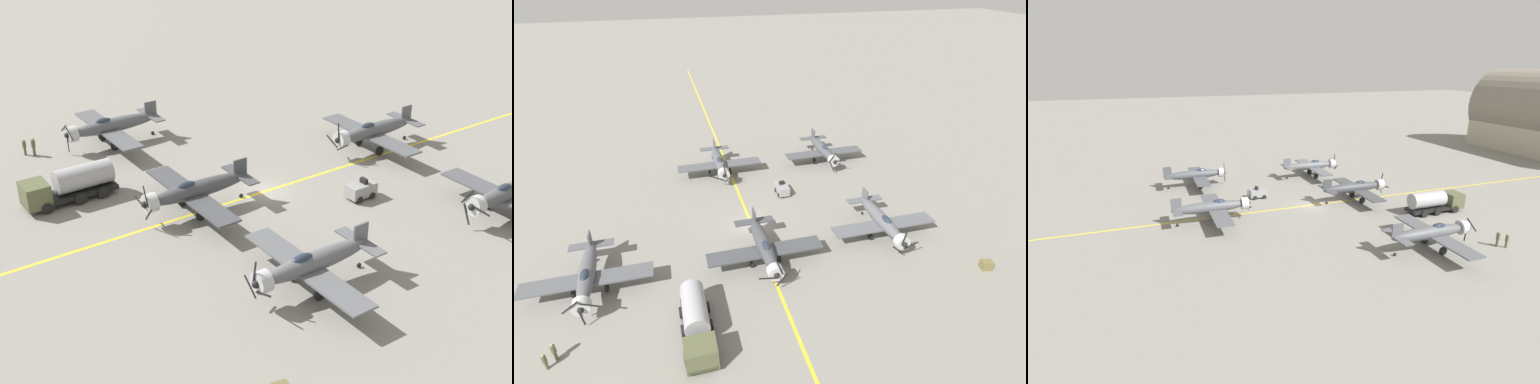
{
  "view_description": "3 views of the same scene",
  "coord_description": "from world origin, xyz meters",
  "views": [
    {
      "loc": [
        -45.44,
        32.25,
        28.37
      ],
      "look_at": [
        -2.54,
        2.54,
        1.8
      ],
      "focal_mm": 50.0,
      "sensor_mm": 36.0,
      "label": 1
    },
    {
      "loc": [
        8.42,
        38.29,
        27.58
      ],
      "look_at": [
        -3.1,
        -3.12,
        2.45
      ],
      "focal_mm": 28.0,
      "sensor_mm": 36.0,
      "label": 2
    },
    {
      "loc": [
        48.95,
        -21.86,
        19.32
      ],
      "look_at": [
        -2.16,
        -3.47,
        1.7
      ],
      "focal_mm": 28.0,
      "sensor_mm": 36.0,
      "label": 3
    }
  ],
  "objects": [
    {
      "name": "ground_crew_inspecting",
      "position": [
        19.24,
        13.79,
        0.99
      ],
      "size": [
        0.4,
        0.4,
        1.82
      ],
      "color": "#515638",
      "rests_on": "ground"
    },
    {
      "name": "fuel_tanker",
      "position": [
        8.11,
        14.52,
        1.51
      ],
      "size": [
        2.68,
        8.0,
        2.98
      ],
      "color": "black",
      "rests_on": "ground"
    },
    {
      "name": "airplane_near_center",
      "position": [
        1.53,
        -14.26,
        2.01
      ],
      "size": [
        12.0,
        9.98,
        3.8
      ],
      "rotation": [
        0.0,
        0.0,
        -0.13
      ],
      "color": "#515358",
      "rests_on": "ground"
    },
    {
      "name": "airplane_mid_right",
      "position": [
        17.38,
        6.42,
        2.01
      ],
      "size": [
        12.0,
        9.98,
        3.65
      ],
      "rotation": [
        0.0,
        0.0,
        -0.14
      ],
      "color": "#525459",
      "rests_on": "ground"
    },
    {
      "name": "ground_crew_walking",
      "position": [
        19.79,
        14.51,
        0.9
      ],
      "size": [
        0.36,
        0.36,
        1.65
      ],
      "color": "#515638",
      "rests_on": "ground"
    },
    {
      "name": "airplane_mid_left",
      "position": [
        -13.82,
        5.82,
        2.01
      ],
      "size": [
        12.0,
        9.98,
        3.79
      ],
      "rotation": [
        0.0,
        0.0,
        -0.15
      ],
      "color": "#585B60",
      "rests_on": "ground"
    },
    {
      "name": "airplane_near_left",
      "position": [
        -14.72,
        -14.09,
        2.01
      ],
      "size": [
        12.0,
        9.98,
        3.65
      ],
      "rotation": [
        0.0,
        0.0,
        0.22
      ],
      "color": "#4A4D52",
      "rests_on": "ground"
    },
    {
      "name": "supply_crate_by_tanker",
      "position": [
        -21.46,
        13.86,
        0.46
      ],
      "size": [
        1.26,
        1.12,
        0.91
      ],
      "primitive_type": "cube",
      "rotation": [
        0.0,
        0.0,
        -0.21
      ],
      "color": "brown",
      "rests_on": "ground"
    },
    {
      "name": "ground_plane",
      "position": [
        0.0,
        0.0,
        0.0
      ],
      "size": [
        400.0,
        400.0,
        0.0
      ],
      "primitive_type": "plane",
      "color": "gray"
    },
    {
      "name": "tow_tractor",
      "position": [
        -5.68,
        -6.28,
        0.79
      ],
      "size": [
        1.57,
        2.6,
        1.79
      ],
      "color": "gray",
      "rests_on": "ground"
    },
    {
      "name": "taxiway_stripe",
      "position": [
        0.0,
        0.0,
        0.0
      ],
      "size": [
        0.3,
        160.0,
        0.01
      ],
      "primitive_type": "cube",
      "color": "yellow",
      "rests_on": "ground"
    },
    {
      "name": "airplane_mid_center",
      "position": [
        0.25,
        6.74,
        2.01
      ],
      "size": [
        12.0,
        9.98,
        3.72
      ],
      "rotation": [
        0.0,
        0.0,
        0.22
      ],
      "color": "#404348",
      "rests_on": "ground"
    }
  ]
}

